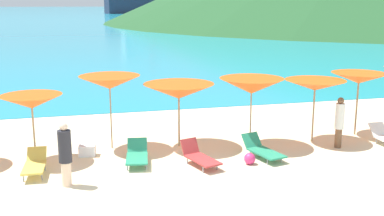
# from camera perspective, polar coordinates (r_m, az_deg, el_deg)

# --- Properties ---
(ground_plane) EXTENTS (50.00, 100.00, 0.30)m
(ground_plane) POSITION_cam_1_polar(r_m,az_deg,el_deg) (21.66, -8.15, -0.19)
(ground_plane) COLOR beige
(ocean_water) EXTENTS (650.00, 440.00, 0.02)m
(ocean_water) POSITION_cam_1_polar(r_m,az_deg,el_deg) (239.79, -14.03, 11.31)
(ocean_water) COLOR teal
(ocean_water) RESTS_ON ground_plane
(umbrella_3) EXTENTS (1.97, 1.97, 2.01)m
(umbrella_3) POSITION_cam_1_polar(r_m,az_deg,el_deg) (14.49, -18.89, 0.72)
(umbrella_3) COLOR #9E7F59
(umbrella_3) RESTS_ON ground_plane
(umbrella_4) EXTENTS (2.03, 2.03, 2.39)m
(umbrella_4) POSITION_cam_1_polar(r_m,az_deg,el_deg) (15.09, -9.97, 3.08)
(umbrella_4) COLOR #9E7F59
(umbrella_4) RESTS_ON ground_plane
(umbrella_5) EXTENTS (2.40, 2.40, 2.09)m
(umbrella_5) POSITION_cam_1_polar(r_m,az_deg,el_deg) (15.15, -1.61, 2.04)
(umbrella_5) COLOR #9E7F59
(umbrella_5) RESTS_ON ground_plane
(umbrella_6) EXTENTS (2.17, 2.17, 2.26)m
(umbrella_6) POSITION_cam_1_polar(r_m,az_deg,el_deg) (15.32, 7.24, 2.67)
(umbrella_6) COLOR #9E7F59
(umbrella_6) RESTS_ON ground_plane
(umbrella_7) EXTENTS (2.13, 2.13, 2.11)m
(umbrella_7) POSITION_cam_1_polar(r_m,az_deg,el_deg) (16.26, 14.70, 2.69)
(umbrella_7) COLOR #9E7F59
(umbrella_7) RESTS_ON ground_plane
(umbrella_8) EXTENTS (2.11, 2.11, 2.23)m
(umbrella_8) POSITION_cam_1_polar(r_m,az_deg,el_deg) (17.50, 19.60, 3.41)
(umbrella_8) COLOR #9E7F59
(umbrella_8) RESTS_ON ground_plane
(lounge_chair_1) EXTENTS (0.96, 1.55, 0.67)m
(lounge_chair_1) POSITION_cam_1_polar(r_m,az_deg,el_deg) (13.71, 0.87, -5.86)
(lounge_chair_1) COLOR #A53333
(lounge_chair_1) RESTS_ON ground_plane
(lounge_chair_2) EXTENTS (0.97, 1.66, 0.62)m
(lounge_chair_2) POSITION_cam_1_polar(r_m,az_deg,el_deg) (14.56, 8.51, -4.99)
(lounge_chair_2) COLOR #268C66
(lounge_chair_2) RESTS_ON ground_plane
(lounge_chair_4) EXTENTS (0.81, 1.45, 0.63)m
(lounge_chair_4) POSITION_cam_1_polar(r_m,az_deg,el_deg) (13.93, -6.69, -5.65)
(lounge_chair_4) COLOR #268C66
(lounge_chair_4) RESTS_ON ground_plane
(lounge_chair_6) EXTENTS (0.62, 1.47, 0.59)m
(lounge_chair_6) POSITION_cam_1_polar(r_m,az_deg,el_deg) (13.75, -18.54, -6.43)
(lounge_chair_6) COLOR #D8BF4C
(lounge_chair_6) RESTS_ON ground_plane
(beachgoer_0) EXTENTS (0.34, 0.34, 1.69)m
(beachgoer_0) POSITION_cam_1_polar(r_m,az_deg,el_deg) (12.47, -15.14, -5.29)
(beachgoer_0) COLOR beige
(beachgoer_0) RESTS_ON ground_plane
(beachgoer_1) EXTENTS (0.29, 0.29, 1.67)m
(beachgoer_1) POSITION_cam_1_polar(r_m,az_deg,el_deg) (15.92, 17.45, -1.51)
(beachgoer_1) COLOR brown
(beachgoer_1) RESTS_ON ground_plane
(beach_ball) EXTENTS (0.34, 0.34, 0.34)m
(beach_ball) POSITION_cam_1_polar(r_m,az_deg,el_deg) (13.94, 7.01, -6.12)
(beach_ball) COLOR #D83372
(beach_ball) RESTS_ON ground_plane
(cooler_box) EXTENTS (0.55, 0.44, 0.34)m
(cooler_box) POSITION_cam_1_polar(r_m,az_deg,el_deg) (14.94, -12.58, -5.05)
(cooler_box) COLOR white
(cooler_box) RESTS_ON ground_plane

